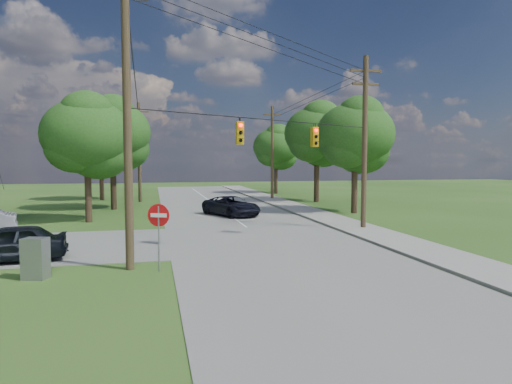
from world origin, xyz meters
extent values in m
plane|color=#2B4F1A|center=(0.00, 0.00, 0.00)|extent=(140.00, 140.00, 0.00)
cube|color=gray|center=(2.00, 5.00, 0.01)|extent=(10.00, 100.00, 0.03)
cube|color=gray|center=(8.70, 5.00, 0.06)|extent=(2.60, 100.00, 0.12)
cylinder|color=#4D3B27|center=(-4.60, 0.40, 6.00)|extent=(0.32, 0.32, 12.00)
cylinder|color=#4D3B27|center=(8.90, 8.00, 5.25)|extent=(0.32, 0.32, 10.50)
cube|color=#4D3B27|center=(8.90, 8.00, 9.60)|extent=(2.00, 0.12, 0.14)
cube|color=#4D3B27|center=(8.90, 8.00, 8.80)|extent=(1.70, 0.12, 0.14)
cylinder|color=#4D3B27|center=(8.90, 30.00, 5.00)|extent=(0.32, 0.32, 10.00)
cube|color=#4D3B27|center=(8.90, 30.00, 9.10)|extent=(2.00, 0.12, 0.14)
cylinder|color=#4D3B27|center=(-5.00, 30.00, 5.00)|extent=(0.32, 0.32, 10.00)
cube|color=#4D3B27|center=(-5.00, 30.00, 9.10)|extent=(2.00, 0.12, 0.14)
cylinder|color=black|center=(2.15, 4.20, 10.35)|extent=(13.52, 7.63, 1.53)
cylinder|color=black|center=(2.15, 4.20, 9.95)|extent=(13.52, 7.63, 1.53)
cylinder|color=black|center=(2.15, 4.20, 9.55)|extent=(13.52, 7.63, 1.53)
cylinder|color=black|center=(8.90, 19.00, 9.35)|extent=(0.03, 22.00, 0.53)
cylinder|color=black|center=(-4.80, 15.20, 10.10)|extent=(0.43, 29.60, 2.03)
cylinder|color=black|center=(8.90, 19.00, 8.95)|extent=(0.03, 22.00, 0.53)
cylinder|color=black|center=(-4.80, 15.20, 9.70)|extent=(0.43, 29.60, 2.03)
cylinder|color=black|center=(2.15, 4.20, 6.20)|extent=(13.52, 7.63, 0.04)
cube|color=#CDA00C|center=(0.26, 3.02, 5.48)|extent=(0.32, 0.22, 1.05)
sphere|color=#FF0C05|center=(0.26, 2.88, 5.83)|extent=(0.17, 0.17, 0.17)
cube|color=#CDA00C|center=(0.26, 3.26, 5.48)|extent=(0.32, 0.22, 1.05)
sphere|color=#FF0C05|center=(0.26, 3.40, 5.83)|extent=(0.17, 0.17, 0.17)
cube|color=#CDA00C|center=(4.85, 5.60, 5.48)|extent=(0.32, 0.22, 1.05)
sphere|color=#FF0C05|center=(4.85, 5.46, 5.83)|extent=(0.17, 0.17, 0.17)
cube|color=#CDA00C|center=(4.85, 5.84, 5.48)|extent=(0.32, 0.22, 1.05)
sphere|color=#FF0C05|center=(4.85, 5.98, 5.83)|extent=(0.17, 0.17, 0.17)
cylinder|color=#412E20|center=(-8.00, 15.00, 1.57)|extent=(0.45, 0.45, 3.15)
ellipsoid|color=#1E4815|center=(-8.00, 15.00, 5.94)|extent=(6.00, 6.00, 4.92)
cylinder|color=#412E20|center=(-7.00, 23.00, 1.75)|extent=(0.50, 0.50, 3.50)
ellipsoid|color=#1E4815|center=(-7.00, 23.00, 6.60)|extent=(6.40, 6.40, 5.25)
cylinder|color=#412E20|center=(-9.00, 33.00, 1.66)|extent=(0.48, 0.47, 3.32)
ellipsoid|color=#1E4815|center=(-9.00, 33.00, 6.27)|extent=(6.00, 6.00, 4.92)
cylinder|color=#412E20|center=(12.00, 16.00, 1.66)|extent=(0.48, 0.48, 3.32)
ellipsoid|color=#1E4815|center=(12.00, 16.00, 6.27)|extent=(6.20, 6.20, 5.08)
cylinder|color=#412E20|center=(12.50, 26.00, 1.84)|extent=(0.52, 0.52, 3.67)
ellipsoid|color=#1E4815|center=(12.50, 26.00, 6.93)|extent=(6.60, 6.60, 5.41)
cylinder|color=#412E20|center=(11.50, 38.00, 1.57)|extent=(0.45, 0.45, 3.15)
ellipsoid|color=#1E4815|center=(11.50, 38.00, 5.94)|extent=(5.80, 5.80, 4.76)
imported|color=black|center=(-9.55, 2.70, 0.81)|extent=(4.72, 2.31, 1.55)
imported|color=black|center=(2.08, 16.29, 0.76)|extent=(4.40, 5.80, 1.46)
cube|color=gray|center=(-7.80, -0.35, 0.74)|extent=(0.96, 0.81, 1.48)
cylinder|color=gray|center=(-3.50, -0.22, 1.25)|extent=(0.07, 0.07, 2.50)
cylinder|color=red|center=(-3.50, -0.22, 2.16)|extent=(0.81, 0.36, 0.86)
cube|color=white|center=(-3.50, -0.25, 2.16)|extent=(0.59, 0.27, 0.15)
camera|label=1|loc=(-3.68, -17.67, 4.23)|focal=32.00mm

